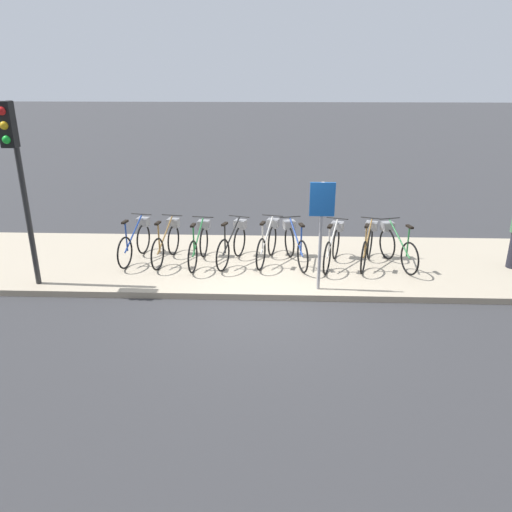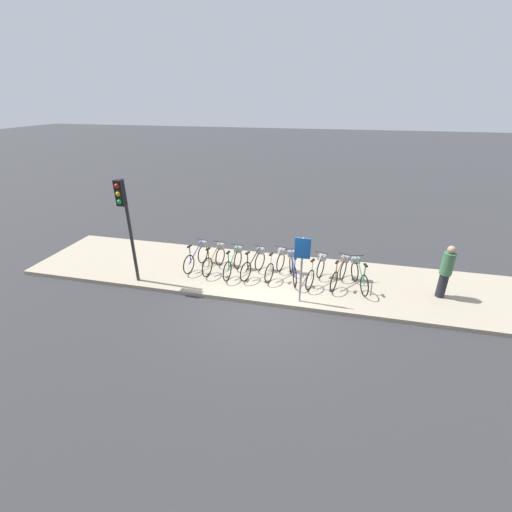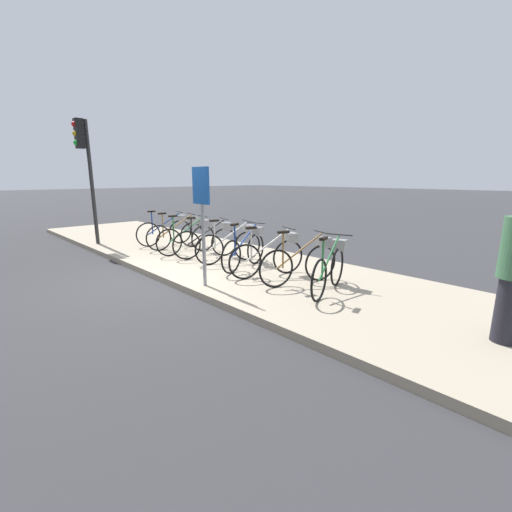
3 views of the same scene
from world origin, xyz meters
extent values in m
plane|color=#38383A|center=(0.00, 0.00, 0.00)|extent=(120.00, 120.00, 0.00)
cube|color=#B7A88E|center=(0.00, 1.72, 0.06)|extent=(16.97, 3.43, 0.12)
torus|color=black|center=(-2.83, 1.18, 0.45)|extent=(0.15, 0.66, 0.67)
torus|color=black|center=(-2.68, 2.08, 0.45)|extent=(0.15, 0.66, 0.67)
cylinder|color=navy|center=(-2.76, 1.63, 0.72)|extent=(0.19, 0.92, 0.56)
cylinder|color=navy|center=(-2.81, 1.31, 0.75)|extent=(0.04, 0.04, 0.60)
cube|color=black|center=(-2.81, 1.31, 1.07)|extent=(0.10, 0.21, 0.04)
cylinder|color=#262626|center=(-2.68, 2.08, 1.02)|extent=(0.46, 0.10, 0.02)
cube|color=gray|center=(-2.67, 2.13, 0.83)|extent=(0.27, 0.24, 0.18)
torus|color=black|center=(-2.15, 1.13, 0.45)|extent=(0.14, 0.66, 0.67)
torus|color=black|center=(-2.01, 2.03, 0.45)|extent=(0.14, 0.66, 0.67)
cylinder|color=olive|center=(-2.08, 1.58, 0.72)|extent=(0.18, 0.92, 0.56)
cylinder|color=olive|center=(-2.13, 1.25, 0.75)|extent=(0.04, 0.04, 0.60)
cube|color=black|center=(-2.13, 1.25, 1.07)|extent=(0.10, 0.21, 0.04)
cylinder|color=#262626|center=(-2.01, 2.03, 1.02)|extent=(0.46, 0.10, 0.02)
cube|color=gray|center=(-2.00, 2.08, 0.83)|extent=(0.27, 0.24, 0.18)
torus|color=black|center=(-1.42, 1.01, 0.45)|extent=(0.11, 0.67, 0.67)
torus|color=black|center=(-1.32, 1.91, 0.45)|extent=(0.11, 0.67, 0.67)
cylinder|color=#267238|center=(-1.37, 1.46, 0.72)|extent=(0.13, 0.93, 0.56)
cylinder|color=#267238|center=(-1.41, 1.13, 0.75)|extent=(0.04, 0.04, 0.60)
cube|color=black|center=(-1.41, 1.13, 1.07)|extent=(0.09, 0.21, 0.04)
cylinder|color=#262626|center=(-1.32, 1.91, 1.02)|extent=(0.46, 0.07, 0.02)
cube|color=gray|center=(-1.32, 1.96, 0.83)|extent=(0.26, 0.22, 0.18)
torus|color=black|center=(-0.83, 1.12, 0.45)|extent=(0.23, 0.65, 0.67)
torus|color=black|center=(-0.56, 1.99, 0.45)|extent=(0.23, 0.65, 0.67)
cylinder|color=black|center=(-0.69, 1.55, 0.72)|extent=(0.31, 0.90, 0.56)
cylinder|color=black|center=(-0.79, 1.24, 0.75)|extent=(0.04, 0.04, 0.60)
cube|color=black|center=(-0.79, 1.24, 1.07)|extent=(0.13, 0.21, 0.04)
cylinder|color=#262626|center=(-0.56, 1.99, 1.02)|extent=(0.45, 0.16, 0.02)
cube|color=gray|center=(-0.54, 2.03, 0.83)|extent=(0.29, 0.26, 0.18)
torus|color=black|center=(-0.07, 1.20, 0.45)|extent=(0.20, 0.65, 0.67)
torus|color=black|center=(0.15, 2.08, 0.45)|extent=(0.20, 0.65, 0.67)
cylinder|color=beige|center=(0.04, 1.64, 0.72)|extent=(0.26, 0.91, 0.56)
cylinder|color=beige|center=(-0.04, 1.32, 0.75)|extent=(0.04, 0.04, 0.60)
cube|color=black|center=(-0.04, 1.32, 1.07)|extent=(0.12, 0.21, 0.04)
cylinder|color=#262626|center=(0.15, 2.08, 1.02)|extent=(0.45, 0.13, 0.02)
cube|color=gray|center=(0.16, 2.13, 0.83)|extent=(0.28, 0.25, 0.18)
torus|color=black|center=(0.76, 1.11, 0.45)|extent=(0.21, 0.65, 0.67)
torus|color=black|center=(0.52, 1.99, 0.45)|extent=(0.21, 0.65, 0.67)
cylinder|color=navy|center=(0.64, 1.55, 0.72)|extent=(0.28, 0.90, 0.56)
cylinder|color=navy|center=(0.73, 1.23, 0.75)|extent=(0.04, 0.04, 0.60)
cube|color=black|center=(0.73, 1.23, 1.07)|extent=(0.12, 0.21, 0.04)
cylinder|color=#262626|center=(0.52, 1.99, 1.02)|extent=(0.45, 0.15, 0.02)
cube|color=gray|center=(0.51, 2.04, 0.83)|extent=(0.28, 0.26, 0.18)
torus|color=black|center=(1.24, 1.04, 0.45)|extent=(0.23, 0.65, 0.67)
torus|color=black|center=(1.51, 1.91, 0.45)|extent=(0.23, 0.65, 0.67)
cylinder|color=beige|center=(1.38, 1.48, 0.72)|extent=(0.31, 0.90, 0.56)
cylinder|color=beige|center=(1.28, 1.16, 0.75)|extent=(0.04, 0.04, 0.60)
cube|color=black|center=(1.28, 1.16, 1.07)|extent=(0.13, 0.21, 0.04)
cylinder|color=#262626|center=(1.51, 1.91, 1.02)|extent=(0.45, 0.16, 0.02)
cube|color=gray|center=(1.53, 1.96, 0.83)|extent=(0.29, 0.26, 0.18)
torus|color=black|center=(1.96, 1.10, 0.45)|extent=(0.23, 0.65, 0.67)
torus|color=black|center=(2.24, 1.97, 0.45)|extent=(0.23, 0.65, 0.67)
cylinder|color=olive|center=(2.10, 1.54, 0.72)|extent=(0.31, 0.90, 0.56)
cylinder|color=olive|center=(2.00, 1.22, 0.75)|extent=(0.04, 0.04, 0.60)
cube|color=black|center=(2.00, 1.22, 1.07)|extent=(0.13, 0.21, 0.04)
cylinder|color=#262626|center=(2.24, 1.97, 1.02)|extent=(0.45, 0.16, 0.02)
cube|color=gray|center=(2.25, 2.02, 0.83)|extent=(0.29, 0.26, 0.18)
torus|color=black|center=(2.86, 1.08, 0.45)|extent=(0.22, 0.65, 0.67)
torus|color=black|center=(2.60, 1.95, 0.45)|extent=(0.22, 0.65, 0.67)
cylinder|color=#267238|center=(2.73, 1.51, 0.72)|extent=(0.29, 0.90, 0.56)
cylinder|color=#267238|center=(2.83, 1.20, 0.75)|extent=(0.04, 0.04, 0.60)
cube|color=black|center=(2.83, 1.20, 1.07)|extent=(0.12, 0.21, 0.04)
cylinder|color=#262626|center=(2.60, 1.95, 1.02)|extent=(0.45, 0.15, 0.02)
cube|color=gray|center=(2.59, 2.00, 0.83)|extent=(0.29, 0.26, 0.18)
cylinder|color=#2D2D2D|center=(-4.28, 0.35, 1.79)|extent=(0.10, 0.10, 3.33)
cube|color=black|center=(-4.28, 0.17, 3.08)|extent=(0.24, 0.20, 0.75)
sphere|color=red|center=(-4.28, 0.07, 3.30)|extent=(0.14, 0.14, 0.14)
sphere|color=gold|center=(-4.28, 0.07, 3.07)|extent=(0.14, 0.14, 0.14)
sphere|color=green|center=(-4.28, 0.07, 2.84)|extent=(0.14, 0.14, 0.14)
cylinder|color=#99999E|center=(1.02, 0.30, 1.12)|extent=(0.06, 0.06, 2.01)
cube|color=#1959B2|center=(1.02, 0.28, 1.83)|extent=(0.44, 0.03, 0.60)
camera|label=1|loc=(0.20, -8.20, 3.93)|focal=35.00mm
camera|label=2|loc=(1.74, -8.33, 5.61)|focal=24.00mm
camera|label=3|loc=(5.76, -2.99, 1.96)|focal=24.00mm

